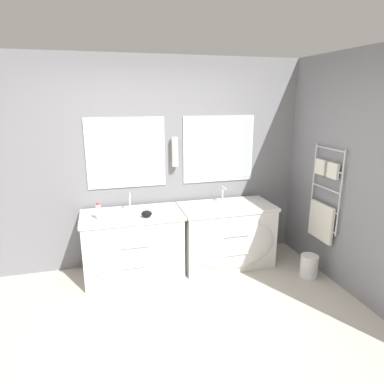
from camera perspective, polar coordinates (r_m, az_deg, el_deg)
name	(u,v)px	position (r m, az deg, el deg)	size (l,w,h in m)	color
ground_plane	(183,341)	(3.35, -1.44, -23.58)	(16.00, 16.00, 0.00)	#BCB5A8
wall_back	(151,163)	(4.36, -6.82, 4.77)	(5.55, 0.16, 2.60)	slate
wall_right	(336,171)	(4.27, 22.84, 3.25)	(0.13, 3.52, 2.60)	slate
vanity_left	(133,246)	(4.19, -9.75, -8.81)	(1.18, 0.70, 0.79)	white
vanity_right	(227,235)	(4.44, 5.87, -7.21)	(1.18, 0.70, 0.79)	white
faucet_left	(130,201)	(4.20, -10.32, -1.55)	(0.17, 0.13, 0.21)	silver
faucet_right	(223,194)	(4.45, 5.16, -0.38)	(0.17, 0.13, 0.21)	silver
toiletry_bottle	(98,212)	(3.95, -15.36, -3.18)	(0.05, 0.05, 0.19)	silver
amenity_bowl	(147,214)	(3.93, -7.57, -3.61)	(0.12, 0.12, 0.07)	black
waste_bin	(309,265)	(4.47, 18.91, -11.51)	(0.21, 0.21, 0.28)	silver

